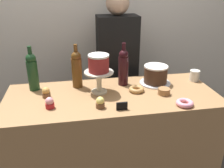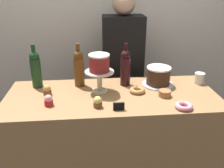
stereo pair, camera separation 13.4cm
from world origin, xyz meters
TOP-DOWN VIEW (x-y plane):
  - back_wall at (0.00, 0.88)m, footprint 6.00×0.05m
  - display_counter at (0.00, 0.00)m, footprint 1.49×0.62m
  - cake_stand_pedestal at (-0.08, 0.05)m, footprint 0.21×0.21m
  - white_layer_cake at (-0.08, 0.05)m, footprint 0.14×0.14m
  - silver_serving_platter at (0.36, 0.14)m, footprint 0.24×0.24m
  - chocolate_round_cake at (0.36, 0.14)m, footprint 0.18×0.18m
  - wine_bottle_dark_red at (0.12, 0.16)m, footprint 0.08×0.08m
  - wine_bottle_green at (-0.55, 0.19)m, footprint 0.08×0.08m
  - wine_bottle_amber at (-0.23, 0.18)m, footprint 0.08×0.08m
  - cupcake_lemon at (-0.11, -0.18)m, footprint 0.06×0.06m
  - cupcake_caramel at (-0.45, 0.03)m, footprint 0.06×0.06m
  - cupcake_strawberry at (-0.42, -0.13)m, footprint 0.06×0.06m
  - donut_pink at (0.43, -0.24)m, footprint 0.11×0.11m
  - donut_maple at (0.18, 0.02)m, footprint 0.11×0.11m
  - cookie_stack at (0.36, -0.06)m, footprint 0.08×0.08m
  - price_sign_chalkboard at (0.02, -0.23)m, footprint 0.07×0.01m
  - coffee_cup_ceramic at (0.69, 0.14)m, footprint 0.08×0.08m
  - barista_figure at (0.15, 0.59)m, footprint 0.36×0.22m

SIDE VIEW (x-z plane):
  - display_counter at x=0.00m, z-range 0.00..0.94m
  - barista_figure at x=0.15m, z-range 0.04..1.64m
  - silver_serving_platter at x=0.36m, z-range 0.94..0.95m
  - donut_pink at x=0.43m, z-range 0.94..0.97m
  - donut_maple at x=0.18m, z-range 0.94..0.97m
  - cookie_stack at x=0.36m, z-range 0.94..0.98m
  - price_sign_chalkboard at x=0.02m, z-range 0.94..0.99m
  - cupcake_lemon at x=-0.11m, z-range 0.93..1.01m
  - cupcake_caramel at x=-0.45m, z-range 0.93..1.01m
  - cupcake_strawberry at x=-0.42m, z-range 0.93..1.01m
  - coffee_cup_ceramic at x=0.69m, z-range 0.94..1.02m
  - chocolate_round_cake at x=0.36m, z-range 0.95..1.08m
  - cake_stand_pedestal at x=-0.08m, z-range 0.96..1.12m
  - wine_bottle_dark_red at x=0.12m, z-range 0.92..1.24m
  - wine_bottle_green at x=-0.55m, z-range 0.92..1.24m
  - wine_bottle_amber at x=-0.23m, z-range 0.92..1.24m
  - white_layer_cake at x=-0.08m, z-range 1.10..1.22m
  - back_wall at x=0.00m, z-range 0.00..2.60m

